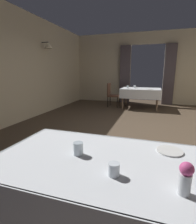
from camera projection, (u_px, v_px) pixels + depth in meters
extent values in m
plane|color=#4C3D2D|center=(135.00, 133.00, 3.93)|extent=(10.08, 10.08, 0.00)
cube|color=beige|center=(14.00, 66.00, 4.53)|extent=(0.12, 8.40, 3.00)
cylinder|color=black|center=(45.00, 42.00, 5.42)|extent=(0.24, 0.02, 0.02)
cone|color=beige|center=(48.00, 45.00, 5.41)|extent=(0.26, 0.26, 0.18)
cube|color=beige|center=(104.00, 69.00, 8.06)|extent=(2.50, 0.12, 3.00)
cube|color=beige|center=(149.00, 38.00, 7.20)|extent=(1.40, 0.12, 0.50)
cube|color=#4C4247|center=(125.00, 75.00, 7.69)|extent=(0.44, 0.14, 2.48)
cube|color=#4C4247|center=(169.00, 75.00, 7.15)|extent=(0.44, 0.14, 2.48)
cylinder|color=#7A604C|center=(50.00, 168.00, 1.86)|extent=(0.06, 0.06, 0.71)
cylinder|color=#7A604C|center=(187.00, 193.00, 1.47)|extent=(0.06, 0.06, 0.71)
cube|color=#7A604C|center=(100.00, 162.00, 1.26)|extent=(1.50, 0.85, 0.03)
cube|color=white|center=(100.00, 159.00, 1.26)|extent=(1.56, 0.91, 0.01)
cube|color=white|center=(114.00, 152.00, 1.71)|extent=(1.56, 0.02, 0.32)
cube|color=white|center=(16.00, 162.00, 1.52)|extent=(0.02, 0.91, 0.32)
cylinder|color=#7A604C|center=(123.00, 100.00, 6.43)|extent=(0.06, 0.06, 0.71)
cylinder|color=#7A604C|center=(157.00, 101.00, 6.06)|extent=(0.06, 0.06, 0.71)
cylinder|color=#7A604C|center=(126.00, 97.00, 7.19)|extent=(0.06, 0.06, 0.71)
cylinder|color=#7A604C|center=(157.00, 98.00, 6.83)|extent=(0.06, 0.06, 0.71)
cube|color=#7A604C|center=(141.00, 89.00, 6.55)|extent=(1.38, 0.99, 0.03)
cube|color=white|center=(141.00, 89.00, 6.54)|extent=(1.44, 1.05, 0.01)
cube|color=white|center=(140.00, 94.00, 6.09)|extent=(1.44, 0.02, 0.34)
cube|color=white|center=(142.00, 91.00, 7.06)|extent=(1.44, 0.02, 0.34)
cube|color=white|center=(122.00, 92.00, 6.79)|extent=(0.02, 1.05, 0.34)
cube|color=white|center=(161.00, 94.00, 6.36)|extent=(0.02, 1.05, 0.34)
cylinder|color=black|center=(24.00, 184.00, 1.82)|extent=(0.04, 0.04, 0.42)
cylinder|color=black|center=(119.00, 101.00, 7.02)|extent=(0.04, 0.04, 0.42)
cylinder|color=black|center=(117.00, 102.00, 6.66)|extent=(0.04, 0.04, 0.42)
cylinder|color=black|center=(110.00, 100.00, 7.13)|extent=(0.04, 0.04, 0.42)
cylinder|color=black|center=(108.00, 102.00, 6.78)|extent=(0.04, 0.04, 0.42)
cube|color=#513323|center=(114.00, 96.00, 6.85)|extent=(0.44, 0.44, 0.06)
cube|color=#513323|center=(109.00, 89.00, 6.85)|extent=(0.05, 0.42, 0.48)
cylinder|color=silver|center=(185.00, 184.00, 0.88)|extent=(0.06, 0.06, 0.11)
sphere|color=#D84C8C|center=(187.00, 169.00, 0.86)|extent=(0.07, 0.07, 0.07)
cylinder|color=silver|center=(78.00, 149.00, 1.30)|extent=(0.07, 0.07, 0.10)
cylinder|color=silver|center=(114.00, 169.00, 1.04)|extent=(0.07, 0.07, 0.08)
cylinder|color=white|center=(170.00, 151.00, 1.36)|extent=(0.20, 0.20, 0.01)
cylinder|color=silver|center=(128.00, 87.00, 6.56)|extent=(0.07, 0.07, 0.12)
cylinder|color=white|center=(150.00, 89.00, 6.16)|extent=(0.20, 0.20, 0.01)
cylinder|color=silver|center=(135.00, 87.00, 6.61)|extent=(0.08, 0.08, 0.11)
cylinder|color=white|center=(135.00, 87.00, 6.95)|extent=(0.23, 0.23, 0.01)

